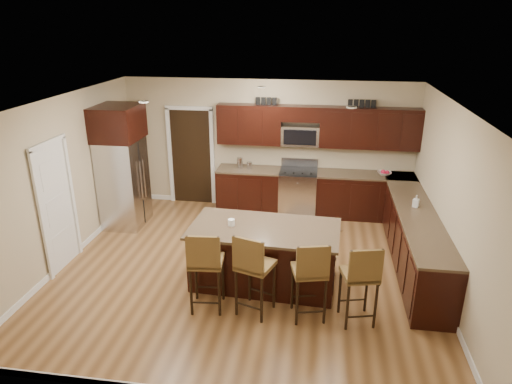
% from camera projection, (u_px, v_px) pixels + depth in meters
% --- Properties ---
extents(floor, '(6.00, 6.00, 0.00)m').
position_uv_depth(floor, '(246.00, 269.00, 7.44)').
color(floor, olive).
rests_on(floor, ground).
extents(ceiling, '(6.00, 6.00, 0.00)m').
position_uv_depth(ceiling, '(244.00, 103.00, 6.47)').
color(ceiling, silver).
rests_on(ceiling, wall_back).
extents(wall_back, '(6.00, 0.00, 6.00)m').
position_uv_depth(wall_back, '(268.00, 145.00, 9.50)').
color(wall_back, tan).
rests_on(wall_back, floor).
extents(wall_left, '(0.00, 5.50, 5.50)m').
position_uv_depth(wall_left, '(63.00, 182.00, 7.37)').
color(wall_left, tan).
rests_on(wall_left, floor).
extents(wall_right, '(0.00, 5.50, 5.50)m').
position_uv_depth(wall_right, '(451.00, 203.00, 6.54)').
color(wall_right, tan).
rests_on(wall_right, floor).
extents(base_cabinets, '(4.02, 3.96, 0.92)m').
position_uv_depth(base_cabinets, '(361.00, 215.00, 8.34)').
color(base_cabinets, black).
rests_on(base_cabinets, floor).
extents(upper_cabinets, '(4.00, 0.33, 0.80)m').
position_uv_depth(upper_cabinets, '(319.00, 126.00, 9.02)').
color(upper_cabinets, black).
rests_on(upper_cabinets, wall_back).
extents(range, '(0.76, 0.64, 1.11)m').
position_uv_depth(range, '(298.00, 191.00, 9.44)').
color(range, silver).
rests_on(range, floor).
extents(microwave, '(0.76, 0.31, 0.40)m').
position_uv_depth(microwave, '(300.00, 136.00, 9.17)').
color(microwave, silver).
rests_on(microwave, upper_cabinets).
extents(doorway, '(0.85, 0.03, 2.06)m').
position_uv_depth(doorway, '(191.00, 157.00, 9.82)').
color(doorway, black).
rests_on(doorway, floor).
extents(pantry_door, '(0.03, 0.80, 2.04)m').
position_uv_depth(pantry_door, '(57.00, 208.00, 7.21)').
color(pantry_door, white).
rests_on(pantry_door, floor).
extents(letter_decor, '(2.20, 0.03, 0.15)m').
position_uv_depth(letter_decor, '(313.00, 102.00, 8.88)').
color(letter_decor, black).
rests_on(letter_decor, upper_cabinets).
extents(island, '(2.27, 1.27, 0.92)m').
position_uv_depth(island, '(264.00, 257.00, 6.94)').
color(island, black).
rests_on(island, floor).
extents(stool_left, '(0.49, 0.49, 1.21)m').
position_uv_depth(stool_left, '(205.00, 262.00, 6.13)').
color(stool_left, brown).
rests_on(stool_left, floor).
extents(stool_mid, '(0.57, 0.57, 1.21)m').
position_uv_depth(stool_mid, '(253.00, 266.00, 6.05)').
color(stool_mid, brown).
rests_on(stool_mid, floor).
extents(stool_right, '(0.53, 0.53, 1.17)m').
position_uv_depth(stool_right, '(310.00, 272.00, 5.95)').
color(stool_right, brown).
rests_on(stool_right, floor).
extents(refrigerator, '(0.79, 0.92, 2.35)m').
position_uv_depth(refrigerator, '(122.00, 165.00, 8.66)').
color(refrigerator, silver).
rests_on(refrigerator, floor).
extents(floor_mat, '(1.17, 0.99, 0.01)m').
position_uv_depth(floor_mat, '(312.00, 226.00, 8.95)').
color(floor_mat, brown).
rests_on(floor_mat, floor).
extents(fruit_bowl, '(0.28, 0.28, 0.07)m').
position_uv_depth(fruit_bowl, '(384.00, 173.00, 9.03)').
color(fruit_bowl, silver).
rests_on(fruit_bowl, base_cabinets).
extents(soap_bottle, '(0.12, 0.12, 0.20)m').
position_uv_depth(soap_bottle, '(416.00, 201.00, 7.47)').
color(soap_bottle, '#B2B2B2').
rests_on(soap_bottle, base_cabinets).
extents(canister_tall, '(0.12, 0.12, 0.23)m').
position_uv_depth(canister_tall, '(240.00, 163.00, 9.41)').
color(canister_tall, silver).
rests_on(canister_tall, base_cabinets).
extents(canister_short, '(0.11, 0.11, 0.14)m').
position_uv_depth(canister_short, '(249.00, 165.00, 9.39)').
color(canister_short, silver).
rests_on(canister_short, base_cabinets).
extents(island_jar, '(0.10, 0.10, 0.10)m').
position_uv_depth(island_jar, '(231.00, 222.00, 6.82)').
color(island_jar, white).
rests_on(island_jar, island).
extents(stool_extra, '(0.53, 0.53, 1.17)m').
position_uv_depth(stool_extra, '(361.00, 276.00, 5.86)').
color(stool_extra, brown).
rests_on(stool_extra, floor).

